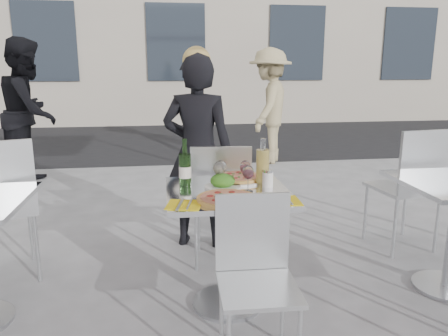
{
  "coord_description": "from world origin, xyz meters",
  "views": [
    {
      "loc": [
        -0.36,
        -2.46,
        1.47
      ],
      "look_at": [
        0.0,
        0.15,
        0.85
      ],
      "focal_mm": 35.0,
      "sensor_mm": 36.0,
      "label": 1
    }
  ],
  "objects": [
    {
      "name": "napkin_left",
      "position": [
        -0.27,
        -0.25,
        0.75
      ],
      "size": [
        0.21,
        0.21,
        0.01
      ],
      "rotation": [
        0.0,
        0.0,
        -0.21
      ],
      "color": "yellow",
      "rests_on": "main_table"
    },
    {
      "name": "pedestrian_a",
      "position": [
        -2.0,
        3.24,
        0.9
      ],
      "size": [
        0.7,
        0.89,
        1.8
      ],
      "primitive_type": "imported",
      "rotation": [
        0.0,
        0.0,
        1.55
      ],
      "color": "black",
      "rests_on": "ground"
    },
    {
      "name": "main_table",
      "position": [
        0.0,
        0.0,
        0.54
      ],
      "size": [
        0.72,
        0.72,
        0.75
      ],
      "color": "#B7BABF",
      "rests_on": "ground"
    },
    {
      "name": "chair_far",
      "position": [
        0.04,
        0.56,
        0.55
      ],
      "size": [
        0.48,
        0.49,
        0.93
      ],
      "rotation": [
        0.0,
        0.0,
        3.01
      ],
      "color": "silver",
      "rests_on": "ground"
    },
    {
      "name": "wineglass_white_b",
      "position": [
        -0.02,
        0.11,
        0.86
      ],
      "size": [
        0.07,
        0.07,
        0.16
      ],
      "color": "white",
      "rests_on": "main_table"
    },
    {
      "name": "wineglass_red_b",
      "position": [
        0.12,
        0.09,
        0.86
      ],
      "size": [
        0.07,
        0.07,
        0.16
      ],
      "color": "white",
      "rests_on": "main_table"
    },
    {
      "name": "ground",
      "position": [
        0.0,
        0.0,
        0.0
      ],
      "size": [
        80.0,
        80.0,
        0.0
      ],
      "primitive_type": "plane",
      "color": "slate"
    },
    {
      "name": "wineglass_white_a",
      "position": [
        -0.04,
        0.09,
        0.86
      ],
      "size": [
        0.07,
        0.07,
        0.16
      ],
      "color": "white",
      "rests_on": "main_table"
    },
    {
      "name": "pizza_near",
      "position": [
        -0.03,
        -0.19,
        0.76
      ],
      "size": [
        0.33,
        0.33,
        0.02
      ],
      "color": "#D8AB54",
      "rests_on": "main_table"
    },
    {
      "name": "salad_plate",
      "position": [
        -0.02,
        0.06,
        0.79
      ],
      "size": [
        0.22,
        0.22,
        0.09
      ],
      "color": "white",
      "rests_on": "main_table"
    },
    {
      "name": "napkin_right",
      "position": [
        0.27,
        -0.25,
        0.75
      ],
      "size": [
        0.19,
        0.2,
        0.01
      ],
      "rotation": [
        0.0,
        0.0,
        -0.04
      ],
      "color": "yellow",
      "rests_on": "main_table"
    },
    {
      "name": "pizza_far",
      "position": [
        0.11,
        0.22,
        0.77
      ],
      "size": [
        0.32,
        0.32,
        0.03
      ],
      "color": "white",
      "rests_on": "main_table"
    },
    {
      "name": "sugar_shaker",
      "position": [
        0.25,
        0.04,
        0.8
      ],
      "size": [
        0.06,
        0.06,
        0.11
      ],
      "color": "white",
      "rests_on": "main_table"
    },
    {
      "name": "woman_diner",
      "position": [
        -0.09,
        0.99,
        0.78
      ],
      "size": [
        0.65,
        0.51,
        1.56
      ],
      "primitive_type": "imported",
      "rotation": [
        0.0,
        0.0,
        2.87
      ],
      "color": "black",
      "rests_on": "ground"
    },
    {
      "name": "wine_bottle",
      "position": [
        -0.24,
        0.12,
        0.86
      ],
      "size": [
        0.07,
        0.07,
        0.29
      ],
      "color": "#23491B",
      "rests_on": "main_table"
    },
    {
      "name": "chair_near",
      "position": [
        0.07,
        -0.49,
        0.5
      ],
      "size": [
        0.39,
        0.41,
        0.84
      ],
      "rotation": [
        0.0,
        0.0,
        -0.03
      ],
      "color": "silver",
      "rests_on": "ground"
    },
    {
      "name": "carafe",
      "position": [
        0.23,
        0.1,
        0.87
      ],
      "size": [
        0.08,
        0.08,
        0.29
      ],
      "color": "#E4CB61",
      "rests_on": "main_table"
    },
    {
      "name": "pedestrian_b",
      "position": [
        1.23,
        4.03,
        0.86
      ],
      "size": [
        1.07,
        1.28,
        1.73
      ],
      "primitive_type": "imported",
      "rotation": [
        0.0,
        0.0,
        4.25
      ],
      "color": "tan",
      "rests_on": "ground"
    },
    {
      "name": "wineglass_red_a",
      "position": [
        0.12,
        -0.04,
        0.86
      ],
      "size": [
        0.07,
        0.07,
        0.16
      ],
      "color": "white",
      "rests_on": "main_table"
    },
    {
      "name": "side_chair_rfar",
      "position": [
        1.56,
        0.61,
        0.59
      ],
      "size": [
        0.52,
        0.53,
        1.01
      ],
      "rotation": [
        0.0,
        0.0,
        3.28
      ],
      "color": "silver",
      "rests_on": "ground"
    },
    {
      "name": "street_asphalt",
      "position": [
        0.0,
        6.5,
        0.0
      ],
      "size": [
        24.0,
        5.0,
        0.0
      ],
      "primitive_type": "cube",
      "color": "black",
      "rests_on": "ground"
    }
  ]
}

